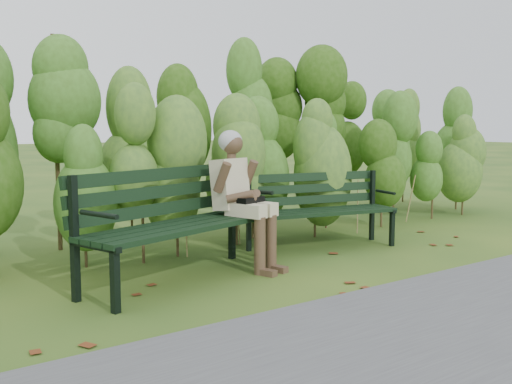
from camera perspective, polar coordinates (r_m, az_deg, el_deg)
ground at (r=5.84m, az=2.05°, el=-7.65°), size 80.00×80.00×0.00m
footpath at (r=4.40m, az=20.55°, el=-12.78°), size 60.00×2.50×0.01m
hedge_band at (r=7.22m, az=-7.14°, el=5.11°), size 11.04×1.67×2.42m
leaf_litter at (r=5.74m, az=1.71°, el=-7.86°), size 5.73×2.18×0.01m
bench_left at (r=5.51m, az=-7.78°, el=-2.15°), size 2.15×1.21×1.03m
bench_right at (r=6.96m, az=5.95°, el=-1.12°), size 1.81×0.93×0.86m
seated_woman at (r=5.87m, az=-1.44°, el=0.24°), size 0.55×0.80×1.37m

